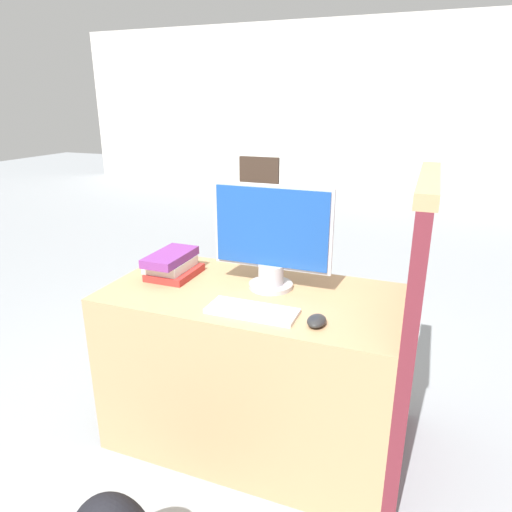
% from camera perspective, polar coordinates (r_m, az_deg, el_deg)
% --- Properties ---
extents(ground_plane, '(20.00, 20.00, 0.00)m').
position_cam_1_polar(ground_plane, '(2.12, -4.02, -26.79)').
color(ground_plane, '#93999E').
extents(wall_back, '(12.00, 0.06, 2.80)m').
position_cam_1_polar(wall_back, '(8.17, 17.24, 17.25)').
color(wall_back, beige).
rests_on(wall_back, ground_plane).
extents(desk, '(1.25, 0.65, 0.74)m').
position_cam_1_polar(desk, '(2.12, -0.42, -13.77)').
color(desk, tan).
rests_on(desk, ground_plane).
extents(carrel_divider, '(0.07, 0.75, 1.27)m').
position_cam_1_polar(carrel_divider, '(1.92, 18.74, -9.23)').
color(carrel_divider, maroon).
rests_on(carrel_divider, ground_plane).
extents(monitor, '(0.52, 0.19, 0.45)m').
position_cam_1_polar(monitor, '(1.91, 1.95, 2.21)').
color(monitor, '#B7B7BC').
rests_on(monitor, desk).
extents(keyboard, '(0.35, 0.14, 0.02)m').
position_cam_1_polar(keyboard, '(1.75, -0.49, -6.88)').
color(keyboard, white).
rests_on(keyboard, desk).
extents(mouse, '(0.07, 0.10, 0.03)m').
position_cam_1_polar(mouse, '(1.67, 7.59, -8.03)').
color(mouse, '#262626').
rests_on(mouse, desk).
extents(book_stack, '(0.20, 0.28, 0.11)m').
position_cam_1_polar(book_stack, '(2.13, -10.47, -1.04)').
color(book_stack, '#B72D28').
rests_on(book_stack, desk).
extents(far_chair, '(0.44, 0.44, 0.95)m').
position_cam_1_polar(far_chair, '(4.88, -0.08, 7.06)').
color(far_chair, '#38281E').
rests_on(far_chair, ground_plane).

